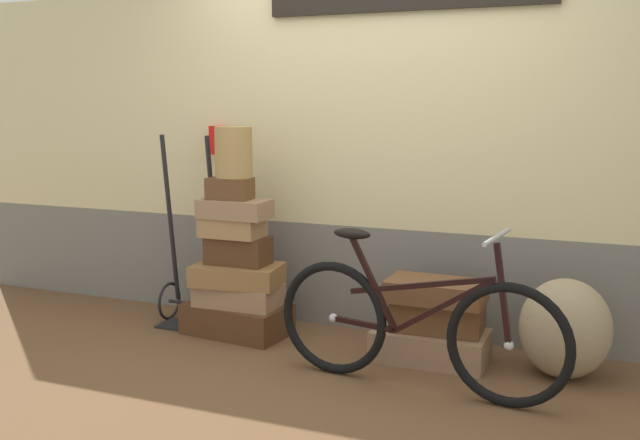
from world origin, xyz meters
TOP-DOWN VIEW (x-y plane):
  - ground at (0.00, 0.00)m, footprint 8.54×5.20m
  - station_building at (0.01, 0.85)m, footprint 6.54×0.74m
  - suitcase_0 at (-0.74, 0.34)m, footprint 0.72×0.47m
  - suitcase_1 at (-0.71, 0.33)m, footprint 0.55×0.33m
  - suitcase_2 at (-0.72, 0.32)m, footprint 0.60×0.41m
  - suitcase_3 at (-0.72, 0.35)m, footprint 0.41×0.23m
  - suitcase_4 at (-0.75, 0.33)m, footprint 0.40×0.24m
  - suitcase_5 at (-0.72, 0.31)m, footprint 0.46×0.25m
  - suitcase_6 at (-0.75, 0.31)m, footprint 0.29×0.19m
  - suitcase_7 at (0.58, 0.33)m, footprint 0.68×0.39m
  - suitcase_8 at (0.62, 0.36)m, footprint 0.54×0.34m
  - suitcase_9 at (0.61, 0.33)m, footprint 0.57×0.34m
  - wicker_basket at (-0.74, 0.34)m, footprint 0.24×0.24m
  - luggage_trolley at (-1.14, 0.43)m, footprint 0.43×0.36m
  - burlap_sack at (1.34, 0.35)m, footprint 0.50×0.43m
  - bicycle at (0.61, -0.13)m, footprint 1.64×0.46m

SIDE VIEW (x-z plane):
  - ground at x=0.00m, z-range -0.06..0.00m
  - suitcase_7 at x=0.58m, z-range 0.00..0.18m
  - suitcase_0 at x=-0.74m, z-range 0.00..0.20m
  - suitcase_1 at x=-0.71m, z-range 0.20..0.34m
  - suitcase_8 at x=0.62m, z-range 0.18..0.37m
  - burlap_sack at x=1.34m, z-range 0.00..0.57m
  - luggage_trolley at x=-1.14m, z-range -0.35..0.97m
  - bicycle at x=0.61m, z-range -0.09..0.79m
  - suitcase_2 at x=-0.72m, z-range 0.34..0.48m
  - suitcase_9 at x=0.61m, z-range 0.37..0.50m
  - suitcase_3 at x=-0.72m, z-range 0.48..0.66m
  - suitcase_4 at x=-0.75m, z-range 0.66..0.79m
  - suitcase_5 at x=-0.72m, z-range 0.79..0.91m
  - suitcase_6 at x=-0.75m, z-range 0.91..1.05m
  - station_building at x=0.01m, z-range 0.00..2.32m
  - wicker_basket at x=-0.74m, z-range 1.05..1.38m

